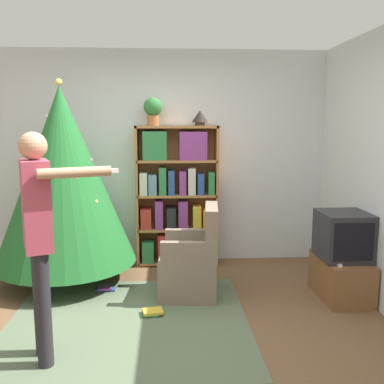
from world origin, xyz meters
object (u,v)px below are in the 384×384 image
object	(u,v)px
bookshelf	(176,198)
television	(343,235)
armchair	(193,264)
potted_plant	(153,109)
table_lamp	(200,117)
standing_person	(39,229)
christmas_tree	(63,176)

from	to	relation	value
bookshelf	television	size ratio (longest dim) A/B	3.45
bookshelf	armchair	size ratio (longest dim) A/B	1.84
potted_plant	armchair	bearing A→B (deg)	-67.88
table_lamp	bookshelf	bearing A→B (deg)	-178.51
bookshelf	armchair	distance (m)	1.12
bookshelf	table_lamp	xyz separation A→B (m)	(0.29, 0.01, 0.96)
bookshelf	television	distance (m)	1.98
television	armchair	bearing A→B (deg)	174.21
armchair	standing_person	world-z (taller)	standing_person
television	armchair	xyz separation A→B (m)	(-1.47, 0.15, -0.31)
christmas_tree	armchair	distance (m)	1.66
television	potted_plant	distance (m)	2.53
television	table_lamp	size ratio (longest dim) A/B	2.46
potted_plant	table_lamp	distance (m)	0.56
potted_plant	table_lamp	xyz separation A→B (m)	(0.55, 0.00, -0.09)
potted_plant	table_lamp	world-z (taller)	potted_plant
bookshelf	television	world-z (taller)	bookshelf
christmas_tree	table_lamp	world-z (taller)	christmas_tree
bookshelf	christmas_tree	world-z (taller)	christmas_tree
armchair	bookshelf	bearing A→B (deg)	-166.36
bookshelf	standing_person	world-z (taller)	bookshelf
television	table_lamp	distance (m)	2.10
armchair	potted_plant	size ratio (longest dim) A/B	2.80
television	table_lamp	bearing A→B (deg)	139.23
standing_person	potted_plant	distance (m)	2.43
christmas_tree	potted_plant	bearing A→B (deg)	28.67
standing_person	television	bearing A→B (deg)	89.95
christmas_tree	table_lamp	xyz separation A→B (m)	(1.50, 0.52, 0.63)
television	armchair	world-z (taller)	armchair
christmas_tree	armchair	xyz separation A→B (m)	(1.35, -0.47, -0.84)
armchair	potted_plant	distance (m)	1.89
christmas_tree	armchair	size ratio (longest dim) A/B	2.37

